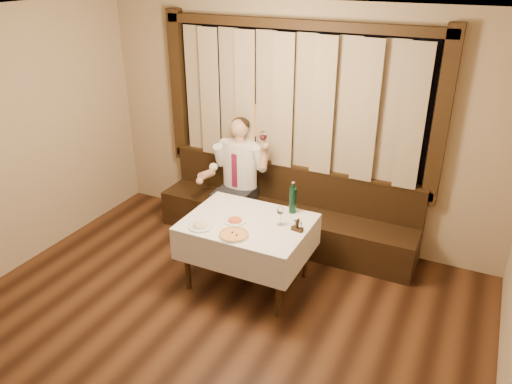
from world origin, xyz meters
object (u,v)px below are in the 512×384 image
at_px(pasta_red, 235,219).
at_px(green_bottle, 293,200).
at_px(banquette, 285,217).
at_px(dining_table, 248,230).
at_px(seated_man, 237,170).
at_px(pizza, 234,235).
at_px(pasta_cream, 200,224).
at_px(cruet_caddy, 297,227).

height_order(pasta_red, green_bottle, green_bottle).
relative_size(banquette, green_bottle, 9.09).
xyz_separation_m(banquette, dining_table, (0.00, -1.02, 0.34)).
height_order(banquette, seated_man, seated_man).
height_order(dining_table, green_bottle, green_bottle).
relative_size(dining_table, pizza, 4.13).
relative_size(pizza, pasta_cream, 1.23).
height_order(pizza, green_bottle, green_bottle).
relative_size(pasta_red, seated_man, 0.16).
relative_size(banquette, pasta_cream, 12.77).
distance_m(pizza, pasta_cream, 0.38).
distance_m(pasta_cream, cruet_caddy, 0.96).
bearing_deg(cruet_caddy, banquette, 128.04).
relative_size(dining_table, pasta_red, 5.48).
bearing_deg(pasta_red, banquette, 84.37).
relative_size(pizza, seated_man, 0.21).
xyz_separation_m(pasta_red, seated_man, (-0.50, 1.00, 0.07)).
bearing_deg(pasta_cream, pasta_red, 44.08).
xyz_separation_m(green_bottle, cruet_caddy, (0.19, -0.34, -0.11)).
relative_size(pasta_cream, green_bottle, 0.71).
distance_m(dining_table, pasta_red, 0.19).
bearing_deg(green_bottle, seated_man, 149.73).
height_order(pasta_red, pasta_cream, pasta_cream).
xyz_separation_m(banquette, cruet_caddy, (0.53, -0.98, 0.49)).
relative_size(dining_table, green_bottle, 3.61).
bearing_deg(dining_table, banquette, 90.00).
height_order(cruet_caddy, seated_man, seated_man).
distance_m(pasta_red, green_bottle, 0.65).
relative_size(banquette, pasta_red, 13.80).
distance_m(banquette, green_bottle, 0.94).
bearing_deg(pizza, seated_man, 116.39).
bearing_deg(pasta_cream, green_bottle, 44.64).
bearing_deg(green_bottle, cruet_caddy, -60.87).
bearing_deg(pasta_cream, banquette, 74.77).
relative_size(cruet_caddy, seated_man, 0.08).
height_order(banquette, pasta_cream, banquette).
distance_m(pasta_red, seated_man, 1.12).
xyz_separation_m(pizza, seated_man, (-0.62, 1.26, 0.08)).
relative_size(green_bottle, cruet_caddy, 2.83).
bearing_deg(seated_man, dining_table, -56.90).
bearing_deg(green_bottle, pasta_red, -135.04).
bearing_deg(dining_table, pasta_red, -147.05).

